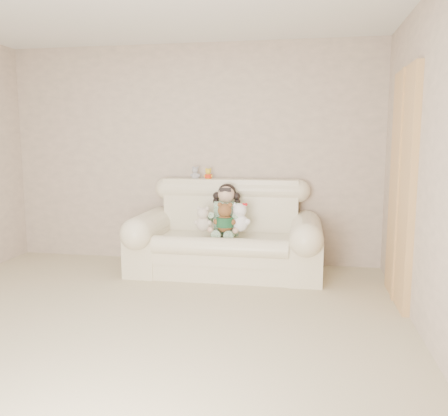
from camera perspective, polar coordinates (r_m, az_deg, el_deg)
floor at (r=3.60m, az=-13.78°, el=-16.10°), size 5.00×5.00×0.00m
wall_back at (r=5.66m, az=-4.03°, el=6.52°), size 4.50×0.00×4.50m
sofa at (r=5.15m, az=0.19°, el=-2.43°), size 2.10×0.95×1.03m
door_panel at (r=4.49m, az=20.94°, el=2.35°), size 0.06×0.90×2.10m
seated_child at (r=5.19m, az=0.30°, el=-0.13°), size 0.41×0.47×0.58m
brown_teddy at (r=4.97m, az=0.11°, el=-0.81°), size 0.28×0.24×0.37m
white_cat at (r=5.00m, az=1.94°, el=-0.76°), size 0.25×0.20×0.37m
cream_teddy at (r=5.02m, az=-2.58°, el=-1.06°), size 0.23×0.19×0.32m
yellow_mini_bear at (r=5.45m, az=-1.94°, el=4.30°), size 0.13×0.12×0.17m
grey_mini_plush at (r=5.50m, az=-3.52°, el=4.43°), size 0.14×0.12×0.19m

